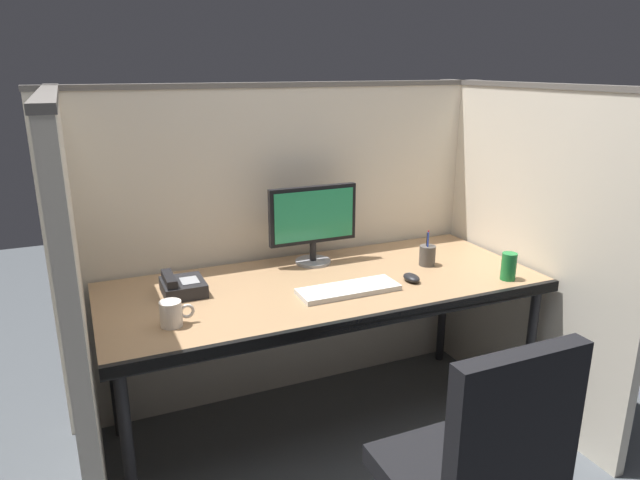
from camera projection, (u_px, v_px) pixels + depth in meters
The scene contains 12 objects.
ground_plane at pixel (353, 467), 2.45m from camera, with size 8.00×8.00×0.00m, color #4C5156.
cubicle_partition_rear at pixel (289, 244), 2.87m from camera, with size 2.21×0.06×1.57m.
cubicle_partition_left at pixel (78, 320), 2.01m from camera, with size 0.06×1.41×1.57m.
cubicle_partition_right at pixel (520, 250), 2.77m from camera, with size 0.06×1.41×1.57m.
desk at pixel (326, 294), 2.50m from camera, with size 1.90×0.80×0.74m.
monitor_center at pixel (313, 219), 2.67m from camera, with size 0.43×0.17×0.37m.
keyboard_main at pixel (348, 289), 2.38m from camera, with size 0.43×0.15×0.02m, color silver.
computer_mouse at pixel (411, 278), 2.50m from camera, with size 0.06×0.10×0.04m.
soda_can at pixel (509, 266), 2.51m from camera, with size 0.07×0.07×0.12m, color #197233.
coffee_mug at pixel (172, 314), 2.06m from camera, with size 0.13×0.08×0.09m.
pen_cup at pixel (427, 255), 2.69m from camera, with size 0.08×0.08×0.17m.
desk_phone at pixel (182, 286), 2.36m from camera, with size 0.17×0.19×0.09m.
Camera 1 is at (-0.95, -1.83, 1.65)m, focal length 32.06 mm.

